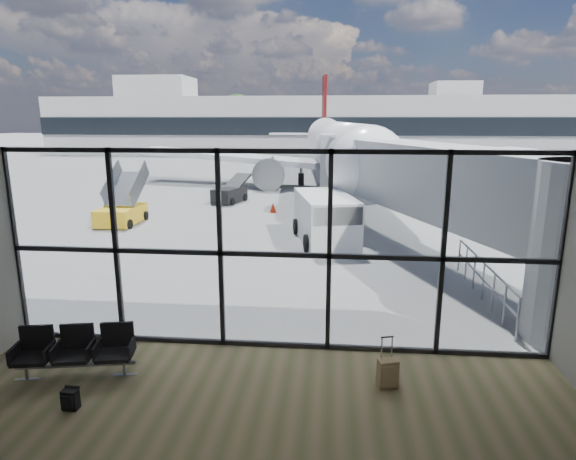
% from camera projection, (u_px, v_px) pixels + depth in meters
% --- Properties ---
extents(ground, '(220.00, 220.00, 0.00)m').
position_uv_depth(ground, '(321.00, 168.00, 49.81)').
color(ground, slate).
rests_on(ground, ground).
extents(lounge_shell, '(12.02, 8.01, 4.51)m').
position_uv_depth(lounge_shell, '(226.00, 328.00, 5.77)').
color(lounge_shell, brown).
rests_on(lounge_shell, ground).
extents(glass_curtain_wall, '(12.10, 0.12, 4.50)m').
position_uv_depth(glass_curtain_wall, '(274.00, 252.00, 10.52)').
color(glass_curtain_wall, white).
rests_on(glass_curtain_wall, ground).
extents(jet_bridge, '(8.00, 16.50, 4.33)m').
position_uv_depth(jet_bridge, '(438.00, 187.00, 16.81)').
color(jet_bridge, '#AFB2B4').
rests_on(jet_bridge, ground).
extents(apron_railing, '(0.06, 5.46, 1.11)m').
position_uv_depth(apron_railing, '(484.00, 275.00, 13.75)').
color(apron_railing, gray).
rests_on(apron_railing, ground).
extents(far_terminal, '(80.00, 12.20, 11.00)m').
position_uv_depth(far_terminal, '(321.00, 124.00, 70.21)').
color(far_terminal, '#B2B2AD').
rests_on(far_terminal, ground).
extents(tree_0, '(4.95, 4.95, 7.12)m').
position_uv_depth(tree_0, '(68.00, 121.00, 83.87)').
color(tree_0, '#382619').
rests_on(tree_0, ground).
extents(tree_1, '(5.61, 5.61, 8.07)m').
position_uv_depth(tree_1, '(101.00, 117.00, 83.18)').
color(tree_1, '#382619').
rests_on(tree_1, ground).
extents(tree_2, '(6.27, 6.27, 9.03)m').
position_uv_depth(tree_2, '(134.00, 113.00, 82.49)').
color(tree_2, '#382619').
rests_on(tree_2, ground).
extents(tree_3, '(4.95, 4.95, 7.12)m').
position_uv_depth(tree_3, '(169.00, 121.00, 82.23)').
color(tree_3, '#382619').
rests_on(tree_3, ground).
extents(tree_4, '(5.61, 5.61, 8.07)m').
position_uv_depth(tree_4, '(203.00, 117.00, 81.55)').
color(tree_4, '#382619').
rests_on(tree_4, ground).
extents(tree_5, '(6.27, 6.27, 9.03)m').
position_uv_depth(tree_5, '(237.00, 113.00, 80.86)').
color(tree_5, '#382619').
rests_on(tree_5, ground).
extents(seating_row, '(2.33, 1.05, 1.03)m').
position_uv_depth(seating_row, '(76.00, 348.00, 9.71)').
color(seating_row, gray).
rests_on(seating_row, ground).
extents(backpack, '(0.29, 0.26, 0.42)m').
position_uv_depth(backpack, '(70.00, 399.00, 8.61)').
color(backpack, black).
rests_on(backpack, ground).
extents(suitcase, '(0.42, 0.35, 1.02)m').
position_uv_depth(suitcase, '(388.00, 373.00, 9.28)').
color(suitcase, olive).
rests_on(suitcase, ground).
extents(airliner, '(32.09, 37.25, 9.60)m').
position_uv_depth(airliner, '(336.00, 146.00, 37.95)').
color(airliner, white).
rests_on(airliner, ground).
extents(service_van, '(2.99, 4.92, 2.00)m').
position_uv_depth(service_van, '(326.00, 218.00, 20.04)').
color(service_van, white).
rests_on(service_van, ground).
extents(belt_loader, '(2.06, 3.66, 1.60)m').
position_uv_depth(belt_loader, '(230.00, 194.00, 29.83)').
color(belt_loader, black).
rests_on(belt_loader, ground).
extents(mobile_stairs, '(1.85, 3.41, 2.38)m').
position_uv_depth(mobile_stairs, '(122.00, 212.00, 23.77)').
color(mobile_stairs, gold).
rests_on(mobile_stairs, ground).
extents(traffic_cone_a, '(0.39, 0.39, 0.55)m').
position_uv_depth(traffic_cone_a, '(273.00, 208.00, 26.65)').
color(traffic_cone_a, red).
rests_on(traffic_cone_a, ground).
extents(traffic_cone_c, '(0.43, 0.43, 0.62)m').
position_uv_depth(traffic_cone_c, '(399.00, 206.00, 26.99)').
color(traffic_cone_c, '#FF420D').
rests_on(traffic_cone_c, ground).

